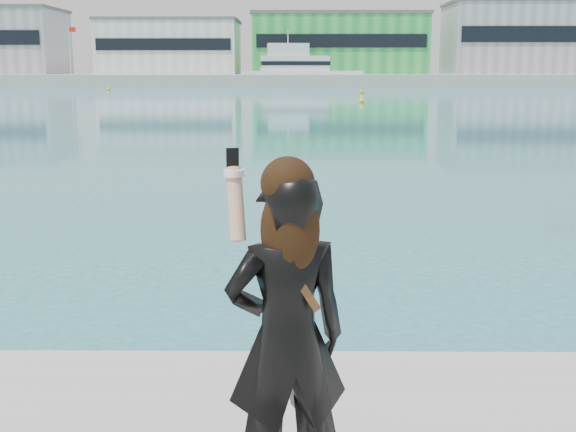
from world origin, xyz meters
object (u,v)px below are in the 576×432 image
Objects in this scene: woman at (287,329)px; motor_yacht at (298,71)px; buoy_extra at (361,103)px; buoy_far at (109,90)px; buoy_near at (361,93)px.

motor_yacht is at bearing -103.34° from woman.
buoy_extra is at bearing -108.63° from woman.
motor_yacht is 39.56× the size of buoy_far.
buoy_far is 0.29× the size of woman.
woman is at bearing -75.33° from buoy_far.
buoy_near is at bearing -21.70° from buoy_far.
buoy_far and buoy_extra have the same top height.
motor_yacht is at bearing 33.49° from buoy_far.
buoy_near is at bearing -81.96° from motor_yacht.
buoy_near and buoy_far have the same top height.
buoy_extra is 0.29× the size of woman.
buoy_far is at bearing 129.70° from buoy_extra.
motor_yacht reaches higher than buoy_far.
motor_yacht reaches higher than buoy_near.
woman is (-8.13, -84.35, 1.66)m from buoy_near.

